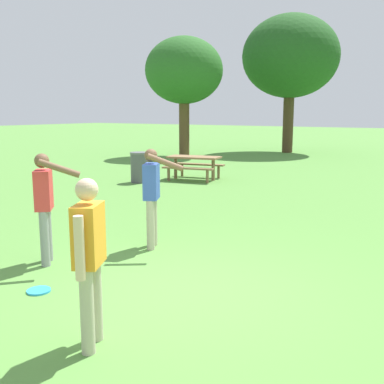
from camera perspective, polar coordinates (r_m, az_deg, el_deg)
The scene contains 9 objects.
ground_plane at distance 5.85m, azimuth -1.10°, elevation -12.45°, with size 120.00×120.00×0.00m, color #568E3D.
person_thrower at distance 7.50m, azimuth -4.96°, elevation 0.20°, with size 0.82×0.55×1.64m.
person_catcher at distance 4.41m, azimuth -12.65°, elevation -7.32°, with size 0.37×0.55×1.64m.
person_bystander at distance 7.01m, azimuth -17.81°, elevation -0.94°, with size 0.84×0.48×1.64m.
frisbee at distance 6.20m, azimuth -18.52°, elevation -11.56°, with size 0.29×0.29×0.03m, color #2D9EDB.
picnic_table_near at distance 15.11m, azimuth 0.26°, elevation 3.68°, with size 1.95×1.74×0.77m.
trash_can_beside_table at distance 14.61m, azimuth -6.54°, elevation 3.08°, with size 0.59×0.59×0.96m.
tree_tall_left at distance 23.05m, azimuth -1.00°, elevation 14.77°, with size 3.79×3.79×5.79m.
tree_broad_center at distance 25.80m, azimuth 12.14°, elevation 16.09°, with size 5.10×5.10×7.25m.
Camera 1 is at (3.01, -4.49, 2.24)m, focal length 42.90 mm.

